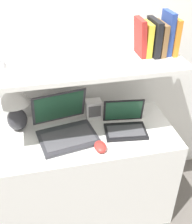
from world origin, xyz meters
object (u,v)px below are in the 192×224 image
(computer_mouse, at_px, (100,147))
(book_yellow, at_px, (146,39))
(laptop_small, at_px, (125,124))
(laptop_large, at_px, (65,128))
(table_lamp, at_px, (14,103))
(book_brown, at_px, (160,38))
(book_red, at_px, (140,37))
(book_blue, at_px, (167,33))
(book_orange, at_px, (172,35))
(book_black, at_px, (154,37))
(router_box, at_px, (93,108))

(computer_mouse, height_order, book_yellow, book_yellow)
(laptop_small, bearing_deg, laptop_large, 174.81)
(table_lamp, height_order, book_brown, book_brown)
(book_red, bearing_deg, book_blue, 0.00)
(table_lamp, relative_size, laptop_small, 1.10)
(table_lamp, bearing_deg, book_orange, -4.74)
(book_yellow, distance_m, book_red, 0.04)
(laptop_large, bearing_deg, book_yellow, 4.99)
(laptop_small, xyz_separation_m, book_yellow, (0.12, 0.08, 0.53))
(book_orange, height_order, book_blue, book_blue)
(laptop_large, xyz_separation_m, book_orange, (0.66, 0.04, 0.53))
(book_brown, height_order, book_yellow, book_yellow)
(computer_mouse, xyz_separation_m, book_blue, (0.44, 0.23, 0.58))
(computer_mouse, relative_size, book_yellow, 0.56)
(laptop_large, height_order, book_brown, book_brown)
(laptop_small, height_order, book_blue, book_blue)
(book_orange, relative_size, book_yellow, 1.10)
(laptop_small, bearing_deg, book_blue, 17.89)
(book_blue, bearing_deg, table_lamp, 175.09)
(book_orange, distance_m, book_blue, 0.04)
(laptop_large, bearing_deg, book_black, 4.60)
(book_orange, xyz_separation_m, book_yellow, (-0.16, 0.00, -0.01))
(book_blue, xyz_separation_m, book_red, (-0.16, 0.00, -0.01))
(router_box, relative_size, book_red, 0.57)
(book_orange, bearing_deg, laptop_small, -164.15)
(book_blue, bearing_deg, book_black, 180.00)
(laptop_large, bearing_deg, book_red, 5.39)
(table_lamp, relative_size, router_box, 2.59)
(router_box, distance_m, book_blue, 0.69)
(table_lamp, xyz_separation_m, computer_mouse, (0.48, -0.31, -0.18))
(book_brown, bearing_deg, router_box, 161.71)
(table_lamp, bearing_deg, book_blue, -4.91)
(book_black, bearing_deg, laptop_large, -175.40)
(computer_mouse, height_order, book_black, book_black)
(book_orange, distance_m, book_black, 0.11)
(router_box, bearing_deg, book_red, -26.16)
(book_orange, relative_size, book_red, 0.98)
(book_brown, bearing_deg, table_lamp, 174.87)
(book_blue, distance_m, book_red, 0.16)
(table_lamp, height_order, book_red, book_red)
(book_yellow, bearing_deg, table_lamp, 174.33)
(book_brown, relative_size, book_red, 0.86)
(computer_mouse, height_order, book_blue, book_blue)
(table_lamp, distance_m, book_brown, 0.96)
(book_yellow, height_order, book_red, book_red)
(laptop_small, bearing_deg, book_black, 25.71)
(table_lamp, height_order, router_box, table_lamp)
(laptop_small, height_order, book_orange, book_orange)
(book_yellow, relative_size, book_red, 0.89)
(book_brown, relative_size, book_yellow, 0.97)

